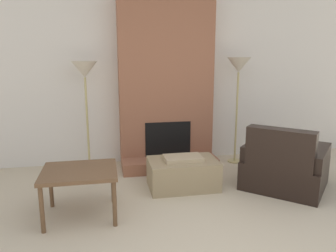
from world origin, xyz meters
TOP-DOWN VIEW (x-y plane):
  - wall_back at (0.00, 3.08)m, footprint 7.16×0.06m
  - fireplace at (0.00, 2.84)m, footprint 1.40×0.74m
  - ottoman at (0.03, 1.83)m, footprint 0.87×0.56m
  - armchair at (1.29, 1.57)m, footprint 1.32×1.32m
  - side_table at (-1.20, 1.29)m, footprint 0.76×0.64m
  - floor_lamp_left at (-1.17, 2.69)m, footprint 0.35×0.35m
  - floor_lamp_right at (1.09, 2.69)m, footprint 0.35×0.35m

SIDE VIEW (x-z plane):
  - ottoman at x=0.03m, z-range -0.02..0.40m
  - armchair at x=1.29m, z-range -0.16..0.67m
  - side_table at x=-1.20m, z-range 0.20..0.71m
  - fireplace at x=0.00m, z-range -0.08..2.52m
  - wall_back at x=0.00m, z-range 0.00..2.60m
  - floor_lamp_left at x=-1.17m, z-range 0.61..2.20m
  - floor_lamp_right at x=1.09m, z-range 0.63..2.27m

